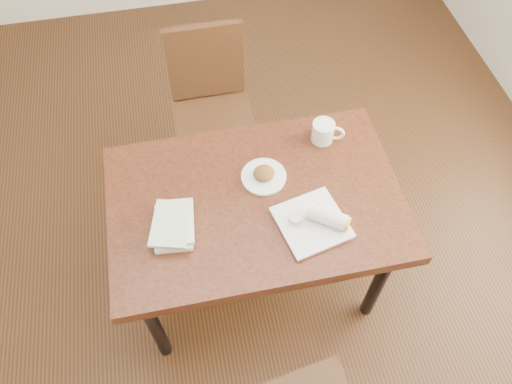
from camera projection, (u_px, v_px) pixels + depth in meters
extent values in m
cube|color=#472814|center=(256.00, 275.00, 2.72)|extent=(4.00, 5.00, 0.01)
cube|color=#612B17|center=(256.00, 203.00, 2.12)|extent=(1.24, 0.82, 0.06)
cylinder|color=black|center=(155.00, 326.00, 2.20)|extent=(0.06, 0.06, 0.69)
cylinder|color=black|center=(379.00, 282.00, 2.32)|extent=(0.06, 0.06, 0.69)
cylinder|color=black|center=(144.00, 210.00, 2.54)|extent=(0.06, 0.06, 0.69)
cylinder|color=black|center=(340.00, 177.00, 2.66)|extent=(0.06, 0.06, 0.69)
cylinder|color=#452913|center=(325.00, 382.00, 2.18)|extent=(0.04, 0.04, 0.45)
cylinder|color=#4E2D16|center=(242.00, 123.00, 3.04)|extent=(0.04, 0.04, 0.45)
cylinder|color=#4E2D16|center=(183.00, 132.00, 2.99)|extent=(0.04, 0.04, 0.45)
cylinder|color=#4E2D16|center=(254.00, 170.00, 2.84)|extent=(0.04, 0.04, 0.45)
cylinder|color=#4E2D16|center=(191.00, 180.00, 2.80)|extent=(0.04, 0.04, 0.45)
cube|color=#4E2D16|center=(215.00, 122.00, 2.71)|extent=(0.42, 0.42, 0.04)
cube|color=#4E2D16|center=(205.00, 62.00, 2.60)|extent=(0.40, 0.04, 0.45)
cylinder|color=white|center=(264.00, 177.00, 2.15)|extent=(0.19, 0.19, 0.01)
cylinder|color=white|center=(264.00, 176.00, 2.14)|extent=(0.20, 0.20, 0.01)
ellipsoid|color=#B27538|center=(264.00, 173.00, 2.12)|extent=(0.11, 0.10, 0.05)
cylinder|color=white|center=(323.00, 132.00, 2.24)|extent=(0.10, 0.10, 0.10)
torus|color=white|center=(336.00, 133.00, 2.23)|extent=(0.08, 0.04, 0.08)
cylinder|color=tan|center=(324.00, 125.00, 2.20)|extent=(0.09, 0.09, 0.01)
cylinder|color=#F2E5CC|center=(324.00, 124.00, 2.20)|extent=(0.06, 0.06, 0.00)
cube|color=white|center=(312.00, 223.00, 2.02)|extent=(0.31, 0.31, 0.01)
cube|color=white|center=(312.00, 222.00, 2.01)|extent=(0.31, 0.31, 0.01)
cylinder|color=white|center=(327.00, 217.00, 1.98)|extent=(0.17, 0.15, 0.07)
cylinder|color=yellow|center=(346.00, 224.00, 1.96)|extent=(0.05, 0.06, 0.06)
cylinder|color=silver|center=(296.00, 218.00, 2.00)|extent=(0.06, 0.06, 0.03)
cylinder|color=red|center=(296.00, 217.00, 1.99)|extent=(0.05, 0.05, 0.01)
cube|color=white|center=(174.00, 228.00, 2.00)|extent=(0.17, 0.23, 0.02)
cube|color=silver|center=(175.00, 222.00, 1.99)|extent=(0.17, 0.22, 0.02)
cube|color=#A9C583|center=(171.00, 224.00, 1.97)|extent=(0.20, 0.25, 0.02)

